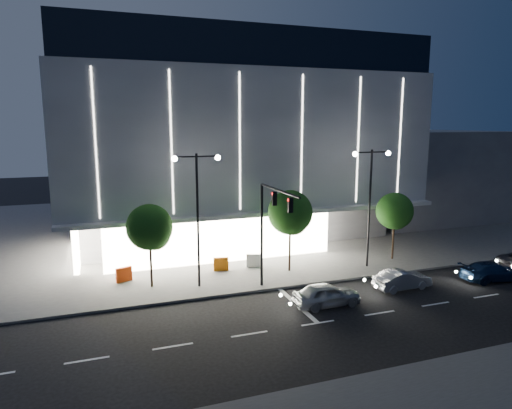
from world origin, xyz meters
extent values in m
plane|color=black|center=(0.00, 0.00, 0.00)|extent=(160.00, 160.00, 0.00)
cube|color=#474747|center=(5.00, 24.00, 0.07)|extent=(70.00, 40.00, 0.15)
cube|color=#4C4C51|center=(3.00, 24.00, 2.00)|extent=(28.00, 21.00, 4.00)
cube|color=gray|center=(3.00, 22.00, 9.50)|extent=(30.00, 25.00, 11.00)
cube|color=black|center=(3.00, 22.00, 16.50)|extent=(29.40, 24.50, 3.00)
cube|color=white|center=(0.00, 10.70, 2.00)|extent=(18.00, 0.40, 3.60)
cube|color=white|center=(-10.80, 16.00, 2.00)|extent=(0.40, 10.00, 3.60)
cube|color=gray|center=(3.00, 9.70, 4.10)|extent=(30.00, 2.00, 0.30)
cube|color=white|center=(3.00, 9.48, 9.50)|extent=(24.00, 0.06, 10.00)
cube|color=#4C4C51|center=(26.00, 24.00, 5.00)|extent=(16.00, 20.00, 10.00)
cylinder|color=black|center=(1.00, 4.80, 3.50)|extent=(0.18, 0.18, 7.00)
cylinder|color=black|center=(1.00, 1.90, 7.00)|extent=(0.14, 5.80, 0.14)
cube|color=black|center=(1.00, 2.60, 6.40)|extent=(0.28, 0.18, 0.85)
cube|color=black|center=(1.00, 0.20, 6.40)|extent=(0.28, 0.18, 0.85)
sphere|color=#FF0C0C|center=(0.88, 2.60, 6.70)|extent=(0.14, 0.14, 0.14)
cylinder|color=black|center=(-3.00, 6.00, 4.50)|extent=(0.16, 0.16, 9.00)
cylinder|color=black|center=(-3.70, 6.00, 8.80)|extent=(1.40, 0.10, 0.10)
cylinder|color=black|center=(-2.30, 6.00, 8.80)|extent=(1.40, 0.10, 0.10)
sphere|color=white|center=(-4.40, 6.00, 8.70)|extent=(0.36, 0.36, 0.36)
sphere|color=white|center=(-1.60, 6.00, 8.70)|extent=(0.36, 0.36, 0.36)
cylinder|color=black|center=(10.00, 6.00, 4.50)|extent=(0.16, 0.16, 9.00)
cylinder|color=black|center=(9.30, 6.00, 8.80)|extent=(1.40, 0.10, 0.10)
cylinder|color=black|center=(10.70, 6.00, 8.80)|extent=(1.40, 0.10, 0.10)
sphere|color=white|center=(8.60, 6.00, 8.70)|extent=(0.36, 0.36, 0.36)
sphere|color=white|center=(11.40, 6.00, 8.70)|extent=(0.36, 0.36, 0.36)
cylinder|color=black|center=(-6.00, 7.00, 1.89)|extent=(0.16, 0.16, 3.78)
sphere|color=#193A0F|center=(-6.00, 7.00, 4.21)|extent=(3.02, 3.02, 3.02)
sphere|color=#193A0F|center=(-5.70, 7.20, 3.67)|extent=(2.16, 2.16, 2.16)
sphere|color=#193A0F|center=(-6.25, 6.85, 3.89)|extent=(1.94, 1.94, 1.94)
cylinder|color=black|center=(4.00, 7.00, 2.03)|extent=(0.16, 0.16, 4.06)
sphere|color=#193A0F|center=(4.00, 7.00, 4.52)|extent=(3.25, 3.25, 3.25)
sphere|color=#193A0F|center=(4.30, 7.20, 3.94)|extent=(2.32, 2.32, 2.32)
sphere|color=#193A0F|center=(3.75, 6.85, 4.18)|extent=(2.09, 2.09, 2.09)
cylinder|color=black|center=(13.00, 7.00, 1.82)|extent=(0.16, 0.16, 3.64)
sphere|color=#193A0F|center=(13.00, 7.00, 4.06)|extent=(2.91, 2.91, 2.91)
sphere|color=#193A0F|center=(13.30, 7.20, 3.54)|extent=(2.08, 2.08, 2.08)
sphere|color=#193A0F|center=(12.75, 6.85, 3.74)|extent=(1.87, 1.87, 1.87)
imported|color=#A1A5A9|center=(3.61, 0.52, 0.71)|extent=(4.16, 1.68, 1.42)
imported|color=#B1B5B9|center=(9.70, 1.36, 0.65)|extent=(4.01, 1.53, 1.30)
imported|color=#132648|center=(16.67, 0.67, 0.66)|extent=(4.67, 2.24, 1.31)
cube|color=#E63B0C|center=(-7.68, 8.63, 0.65)|extent=(1.12, 0.59, 1.00)
cube|color=orange|center=(-0.78, 8.66, 0.65)|extent=(1.13, 0.42, 1.00)
cube|color=white|center=(1.79, 8.69, 0.65)|extent=(1.12, 0.57, 1.00)
camera|label=1|loc=(-9.12, -22.64, 10.90)|focal=32.00mm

